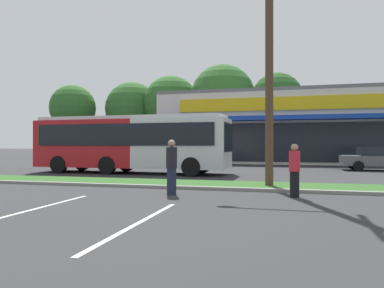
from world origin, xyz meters
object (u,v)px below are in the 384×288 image
at_px(utility_pole, 266,37).
at_px(pedestrian_by_pole, 295,170).
at_px(city_bus, 131,142).
at_px(car_2, 67,156).
at_px(pedestrian_near_bench, 172,167).
at_px(car_3, 379,159).

distance_m(utility_pole, pedestrian_by_pole, 5.37).
bearing_deg(pedestrian_by_pole, utility_pole, 10.77).
bearing_deg(city_bus, car_2, 146.33).
bearing_deg(utility_pole, pedestrian_near_bench, -139.49).
relative_size(city_bus, pedestrian_by_pole, 6.83).
distance_m(car_2, pedestrian_by_pole, 21.10).
xyz_separation_m(city_bus, pedestrian_by_pole, (8.85, -7.40, -0.92)).
height_order(car_2, pedestrian_near_bench, pedestrian_near_bench).
bearing_deg(city_bus, pedestrian_by_pole, -38.37).
distance_m(car_3, pedestrian_by_pole, 14.23).
relative_size(car_3, pedestrian_near_bench, 2.54).
height_order(pedestrian_near_bench, pedestrian_by_pole, pedestrian_near_bench).
bearing_deg(city_bus, car_3, 23.29).
height_order(car_2, pedestrian_by_pole, pedestrian_by_pole).
height_order(utility_pole, pedestrian_near_bench, utility_pole).
bearing_deg(pedestrian_near_bench, car_3, -83.52).
relative_size(utility_pole, car_3, 2.34).
distance_m(city_bus, pedestrian_near_bench, 9.31).
relative_size(city_bus, car_2, 2.74).
relative_size(utility_pole, car_2, 2.56).
height_order(city_bus, pedestrian_near_bench, city_bus).
distance_m(car_2, pedestrian_near_bench, 18.49).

